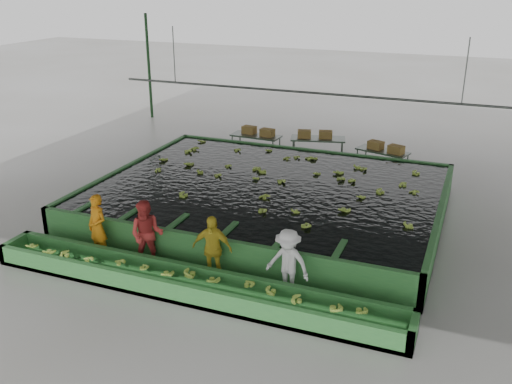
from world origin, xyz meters
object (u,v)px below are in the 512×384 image
at_px(packing_table_left, 256,146).
at_px(box_stack_mid, 315,138).
at_px(worker_a, 98,226).
at_px(worker_d, 288,263).
at_px(worker_c, 212,248).
at_px(packing_table_right, 382,161).
at_px(sorting_trough, 188,284).
at_px(worker_b, 147,234).
at_px(flotation_tank, 268,198).
at_px(box_stack_left, 258,135).
at_px(box_stack_right, 385,151).
at_px(packing_table_mid, 318,150).

distance_m(packing_table_left, box_stack_mid, 2.36).
bearing_deg(worker_a, worker_d, 17.67).
height_order(worker_c, packing_table_right, worker_c).
xyz_separation_m(sorting_trough, packing_table_right, (2.51, 10.03, 0.17)).
relative_size(worker_a, worker_b, 0.97).
bearing_deg(flotation_tank, box_stack_left, 114.75).
bearing_deg(box_stack_mid, worker_c, -87.89).
xyz_separation_m(sorting_trough, packing_table_left, (-2.42, 10.13, 0.19)).
bearing_deg(worker_b, packing_table_left, 78.97).
bearing_deg(box_stack_left, worker_a, -93.70).
height_order(sorting_trough, worker_b, worker_b).
relative_size(flotation_tank, worker_c, 6.16).
bearing_deg(packing_table_right, box_stack_right, -33.27).
xyz_separation_m(worker_a, box_stack_mid, (2.83, 9.62, 0.09)).
distance_m(flotation_tank, sorting_trough, 5.10).
xyz_separation_m(worker_a, box_stack_left, (0.61, 9.40, 0.04)).
height_order(worker_c, packing_table_mid, worker_c).
bearing_deg(worker_a, box_stack_right, 76.34).
xyz_separation_m(flotation_tank, worker_a, (-2.96, -4.30, 0.38)).
bearing_deg(box_stack_left, packing_table_mid, 6.22).
distance_m(worker_d, box_stack_mid, 9.87).
relative_size(sorting_trough, box_stack_right, 7.46).
relative_size(sorting_trough, packing_table_right, 5.41).
bearing_deg(packing_table_left, worker_b, -84.49).
xyz_separation_m(worker_c, packing_table_right, (2.29, 9.23, -0.39)).
bearing_deg(worker_d, box_stack_right, 94.33).
xyz_separation_m(sorting_trough, box_stack_mid, (-0.13, 10.42, 0.68)).
distance_m(worker_c, packing_table_left, 9.71).
xyz_separation_m(packing_table_left, packing_table_mid, (2.41, 0.32, 0.03)).
height_order(packing_table_right, box_stack_left, box_stack_left).
distance_m(worker_d, box_stack_right, 9.18).
distance_m(worker_a, packing_table_left, 9.36).
xyz_separation_m(worker_c, box_stack_right, (2.39, 9.16, 0.03)).
distance_m(packing_table_mid, packing_table_right, 2.56).
height_order(worker_a, packing_table_left, worker_a).
bearing_deg(worker_b, sorting_trough, -44.32).
bearing_deg(sorting_trough, box_stack_right, 75.27).
bearing_deg(worker_c, worker_b, 171.90).
xyz_separation_m(packing_table_mid, packing_table_right, (2.52, -0.42, -0.04)).
relative_size(worker_a, box_stack_mid, 1.28).
distance_m(worker_b, worker_d, 3.59).
relative_size(flotation_tank, packing_table_right, 5.41).
height_order(worker_c, worker_d, worker_c).
bearing_deg(packing_table_left, flotation_tank, -64.34).
relative_size(worker_b, worker_c, 1.06).
relative_size(sorting_trough, box_stack_mid, 7.69).
height_order(packing_table_mid, box_stack_left, box_stack_left).
height_order(worker_b, worker_c, worker_b).
distance_m(worker_c, box_stack_mid, 9.63).
bearing_deg(worker_c, worker_a, 171.90).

